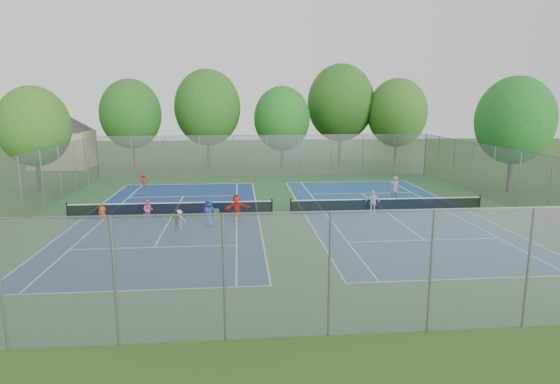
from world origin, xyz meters
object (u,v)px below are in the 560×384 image
Objects in this scene: ball_hopper at (216,214)px; net_right at (387,206)px; net_left at (172,210)px; instructor at (395,188)px; ball_crate at (146,216)px.

net_right is at bearing 3.31° from ball_hopper.
net_right reaches higher than ball_hopper.
net_left and net_right have the same top height.
net_right is 7.10× the size of instructor.
ball_crate is at bearing -179.57° from net_right.
net_left is 1.00× the size of net_right.
net_left is 7.10× the size of instructor.
net_left is 14.00m from net_right.
instructor is (15.73, 3.62, 0.45)m from net_left.
ball_hopper is (4.41, -0.53, 0.15)m from ball_crate.
ball_crate is 0.57× the size of ball_hopper.
instructor is at bearing 12.97° from net_left.
net_right is at bearing 0.43° from ball_crate.
net_left is 1.60m from ball_crate.
net_right is at bearing 0.00° from net_left.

